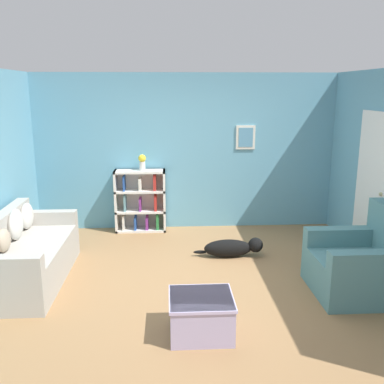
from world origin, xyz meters
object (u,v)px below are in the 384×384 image
at_px(coffee_table, 201,314).
at_px(recliner_chair, 362,264).
at_px(vase, 142,161).
at_px(dog, 233,248).
at_px(bookshelf, 141,202).
at_px(couch, 25,256).

bearing_deg(coffee_table, recliner_chair, 21.52).
bearing_deg(recliner_chair, vase, 137.53).
bearing_deg(dog, coffee_table, -107.41).
bearing_deg(bookshelf, coffee_table, -76.69).
relative_size(bookshelf, recliner_chair, 1.01).
xyz_separation_m(bookshelf, vase, (0.04, -0.02, 0.68)).
bearing_deg(couch, coffee_table, -32.35).
bearing_deg(coffee_table, vase, 102.67).
relative_size(couch, recliner_chair, 1.80).
distance_m(bookshelf, recliner_chair, 3.66).
height_order(coffee_table, vase, vase).
xyz_separation_m(bookshelf, recliner_chair, (2.70, -2.46, -0.15)).
relative_size(bookshelf, vase, 3.94).
distance_m(couch, vase, 2.47).
distance_m(couch, dog, 2.76).
bearing_deg(vase, couch, -125.60).
distance_m(bookshelf, dog, 1.91).
height_order(bookshelf, coffee_table, bookshelf).
height_order(recliner_chair, coffee_table, recliner_chair).
distance_m(couch, recliner_chair, 4.05).
relative_size(dog, vase, 3.78).
distance_m(couch, bookshelf, 2.32).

